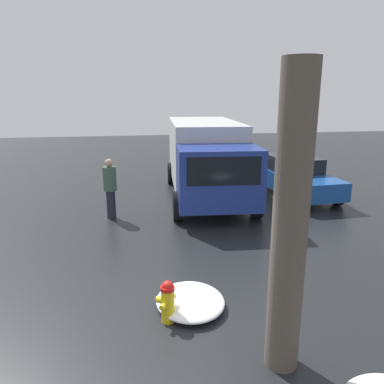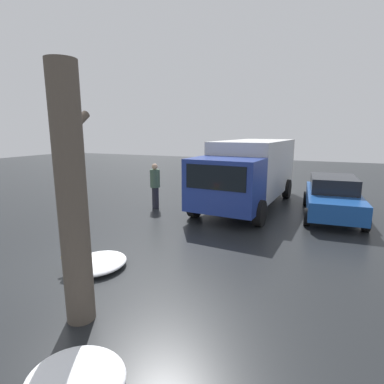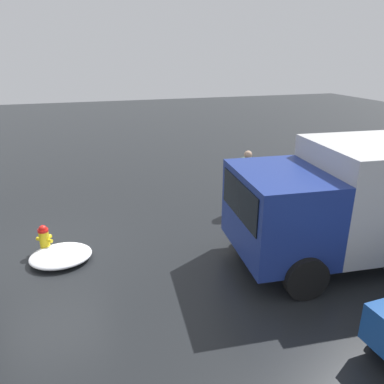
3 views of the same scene
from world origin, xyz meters
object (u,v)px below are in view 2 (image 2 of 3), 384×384
(tree_trunk, at_px, (72,199))
(delivery_truck, at_px, (250,170))
(fire_hydrant, at_px, (71,255))
(parked_car, at_px, (333,196))
(pedestrian, at_px, (155,184))

(tree_trunk, xyz_separation_m, delivery_truck, (9.21, -0.84, -0.58))
(fire_hydrant, bearing_deg, parked_car, -91.85)
(fire_hydrant, xyz_separation_m, delivery_truck, (7.90, -2.33, 1.14))
(fire_hydrant, bearing_deg, pedestrian, -43.56)
(tree_trunk, bearing_deg, parked_car, -25.44)
(delivery_truck, height_order, pedestrian, delivery_truck)
(delivery_truck, bearing_deg, pedestrian, 36.21)
(tree_trunk, height_order, pedestrian, tree_trunk)
(pedestrian, bearing_deg, parked_car, -42.09)
(fire_hydrant, relative_size, delivery_truck, 0.10)
(tree_trunk, relative_size, parked_car, 0.93)
(delivery_truck, bearing_deg, parked_car, 174.73)
(tree_trunk, bearing_deg, delivery_truck, -5.22)
(fire_hydrant, distance_m, parked_car, 9.24)
(fire_hydrant, distance_m, delivery_truck, 8.32)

